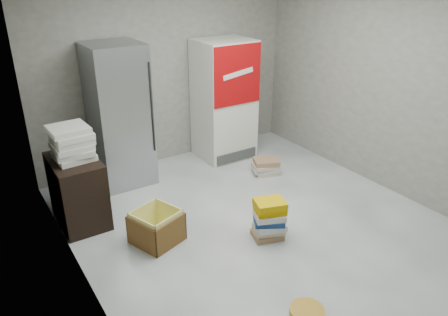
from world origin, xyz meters
TOP-DOWN VIEW (x-y plane):
  - ground at (0.00, 0.00)m, footprint 5.00×5.00m
  - room_shell at (0.00, 0.00)m, footprint 4.04×5.04m
  - steel_fridge at (-0.90, 2.13)m, footprint 0.70×0.72m
  - coke_cooler at (0.75, 2.12)m, footprint 0.80×0.73m
  - wood_shelf at (-1.73, 1.40)m, footprint 0.50×0.80m
  - supply_box_stack at (-1.71, 1.40)m, footprint 0.44×0.44m
  - phonebook_stack_main at (-0.08, -0.08)m, footprint 0.42×0.39m
  - phonebook_stack_side at (0.88, 1.22)m, footprint 0.44×0.40m
  - cardboard_box at (-1.15, 0.54)m, footprint 0.59×0.59m
  - bucket_lid at (-0.54, -1.20)m, footprint 0.31×0.31m

SIDE VIEW (x-z plane):
  - ground at x=0.00m, z-range 0.00..0.00m
  - bucket_lid at x=-0.54m, z-range 0.00..0.08m
  - phonebook_stack_side at x=0.88m, z-range 0.00..0.23m
  - cardboard_box at x=-1.15m, z-range -0.03..0.34m
  - phonebook_stack_main at x=-0.08m, z-range 0.00..0.47m
  - wood_shelf at x=-1.73m, z-range 0.00..0.80m
  - coke_cooler at x=0.75m, z-range 0.00..1.80m
  - steel_fridge at x=-0.90m, z-range 0.00..1.90m
  - supply_box_stack at x=-1.71m, z-range 0.80..1.19m
  - room_shell at x=0.00m, z-range 0.39..3.21m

